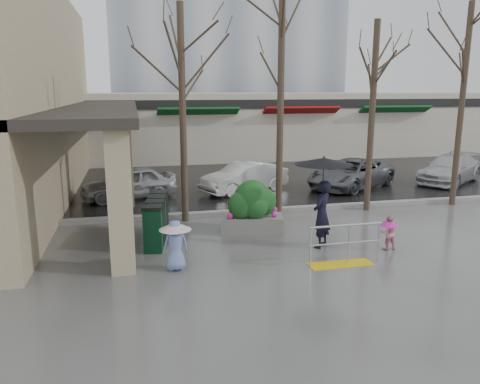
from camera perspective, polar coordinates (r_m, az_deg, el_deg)
name	(u,v)px	position (r m, az deg, el deg)	size (l,w,h in m)	color
ground	(276,252)	(12.53, 4.36, -7.34)	(120.00, 120.00, 0.00)	#51514F
street_asphalt	(186,150)	(33.71, -6.66, 5.14)	(120.00, 36.00, 0.01)	black
curb	(242,212)	(16.20, 0.23, -2.43)	(120.00, 0.30, 0.15)	gray
canopy_slab	(99,105)	(19.32, -16.80, 10.11)	(2.80, 18.00, 0.25)	#2D2823
pillar_front	(120,200)	(11.05, -14.41, -0.94)	(0.55, 0.55, 3.50)	tan
pillar_back	(125,159)	(17.44, -13.89, 3.89)	(0.55, 0.55, 3.50)	tan
storefront_row	(223,125)	(29.83, -2.04, 8.16)	(34.00, 6.74, 4.00)	beige
handrail	(343,250)	(11.82, 12.48, -6.90)	(1.90, 0.50, 1.03)	yellow
tree_west	(181,61)	(14.96, -7.17, 15.61)	(3.20, 3.20, 6.80)	#382B21
tree_midwest	(281,57)	(15.62, 5.06, 16.06)	(3.20, 3.20, 7.00)	#382B21
tree_mideast	(375,70)	(16.90, 16.10, 14.09)	(3.20, 3.20, 6.50)	#382B21
tree_east	(467,56)	(18.83, 25.90, 14.74)	(3.20, 3.20, 7.20)	#382B21
woman	(323,191)	(12.69, 10.04, 0.12)	(1.56, 1.56, 2.51)	black
child_pink	(388,230)	(13.16, 17.60, -4.45)	(0.53, 0.53, 0.94)	pink
child_blue	(176,240)	(11.20, -7.87, -5.83)	(0.77, 0.77, 1.23)	#6F87C6
planter	(252,207)	(14.04, 1.51, -1.86)	(2.00, 1.32, 1.60)	slate
news_boxes	(157,220)	(13.42, -10.13, -3.35)	(0.85, 2.29, 1.25)	#0C351D
car_a	(129,183)	(18.87, -13.42, 1.09)	(1.49, 3.70, 1.26)	silver
car_b	(244,177)	(19.56, 0.53, 1.82)	(1.33, 3.82, 1.26)	silver
car_c	(351,174)	(20.97, 13.38, 2.20)	(2.09, 4.53, 1.26)	slate
car_d	(450,169)	(23.70, 24.23, 2.59)	(1.77, 4.34, 1.26)	silver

